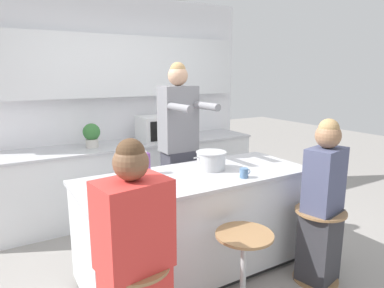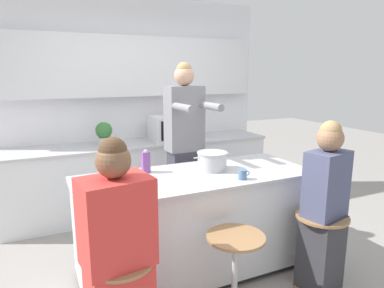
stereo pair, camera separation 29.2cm
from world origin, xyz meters
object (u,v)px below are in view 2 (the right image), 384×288
at_px(person_wrapped_blanket, 118,258).
at_px(banana_bunch, 93,187).
at_px(person_seated_near, 324,213).
at_px(potted_plant, 104,133).
at_px(bar_stool_center, 235,270).
at_px(fruit_bowl, 133,181).
at_px(bar_stool_rightmost, 320,246).
at_px(coffee_cup_near, 243,174).
at_px(kitchen_island, 196,223).
at_px(juice_carton, 146,162).
at_px(microwave, 172,128).
at_px(cooking_pot, 212,161).
at_px(person_cooking, 185,152).

xyz_separation_m(person_wrapped_blanket, banana_bunch, (-0.04, 0.60, 0.26)).
xyz_separation_m(person_seated_near, potted_plant, (-1.28, 2.25, 0.39)).
relative_size(bar_stool_center, person_wrapped_blanket, 0.45).
relative_size(bar_stool_center, fruit_bowl, 2.64).
bearing_deg(bar_stool_rightmost, banana_bunch, 160.28).
bearing_deg(person_seated_near, coffee_cup_near, 131.84).
height_order(person_seated_near, banana_bunch, person_seated_near).
bearing_deg(kitchen_island, person_wrapped_blanket, -141.80).
height_order(bar_stool_rightmost, potted_plant, potted_plant).
xyz_separation_m(bar_stool_rightmost, person_seated_near, (0.01, -0.01, 0.28)).
bearing_deg(juice_carton, bar_stool_center, -67.78).
xyz_separation_m(juice_carton, microwave, (0.76, 1.32, 0.05)).
relative_size(kitchen_island, juice_carton, 10.21).
bearing_deg(potted_plant, kitchen_island, -73.85).
bearing_deg(banana_bunch, microwave, 52.02).
bearing_deg(kitchen_island, bar_stool_center, -90.00).
xyz_separation_m(bar_stool_rightmost, juice_carton, (-1.17, 0.89, 0.62)).
height_order(cooking_pot, potted_plant, potted_plant).
distance_m(kitchen_island, fruit_bowl, 0.74).
height_order(kitchen_island, fruit_bowl, fruit_bowl).
height_order(fruit_bowl, banana_bunch, fruit_bowl).
distance_m(cooking_pot, banana_bunch, 1.06).
height_order(microwave, potted_plant, microwave).
height_order(kitchen_island, person_seated_near, person_seated_near).
relative_size(kitchen_island, person_seated_near, 1.45).
bearing_deg(bar_stool_rightmost, person_seated_near, -31.64).
relative_size(kitchen_island, fruit_bowl, 8.43).
relative_size(kitchen_island, bar_stool_rightmost, 3.19).
relative_size(juice_carton, microwave, 0.37).
xyz_separation_m(bar_stool_rightmost, fruit_bowl, (-1.37, 0.58, 0.56)).
bearing_deg(cooking_pot, juice_carton, 162.63).
bearing_deg(bar_stool_rightmost, potted_plant, 119.57).
height_order(person_wrapped_blanket, microwave, person_wrapped_blanket).
height_order(kitchen_island, banana_bunch, banana_bunch).
bearing_deg(person_cooking, fruit_bowl, -137.72).
relative_size(cooking_pot, juice_carton, 1.80).
distance_m(person_cooking, microwave, 0.93).
height_order(person_seated_near, cooking_pot, person_seated_near).
xyz_separation_m(kitchen_island, fruit_bowl, (-0.56, -0.06, 0.48)).
bearing_deg(person_cooking, coffee_cup_near, -85.49).
relative_size(person_cooking, person_wrapped_blanket, 1.32).
bearing_deg(cooking_pot, kitchen_island, -159.59).
distance_m(person_wrapped_blanket, cooking_pot, 1.28).
distance_m(banana_bunch, microwave, 2.04).
height_order(person_seated_near, fruit_bowl, person_seated_near).
relative_size(bar_stool_rightmost, person_wrapped_blanket, 0.45).
bearing_deg(potted_plant, bar_stool_rightmost, -60.43).
relative_size(bar_stool_rightmost, juice_carton, 3.20).
bearing_deg(person_cooking, person_seated_near, -65.94).
bearing_deg(bar_stool_rightmost, fruit_bowl, 156.90).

